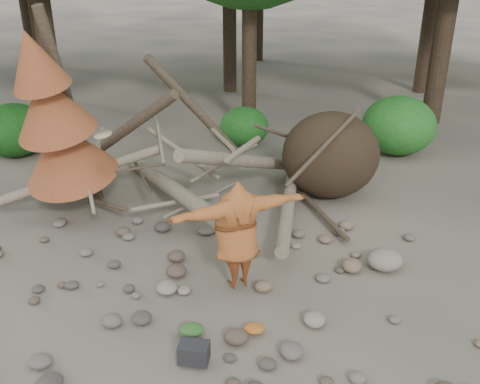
{
  "coord_description": "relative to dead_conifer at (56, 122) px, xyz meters",
  "views": [
    {
      "loc": [
        0.17,
        -6.89,
        5.28
      ],
      "look_at": [
        0.46,
        1.5,
        1.4
      ],
      "focal_mm": 40.0,
      "sensor_mm": 36.0,
      "label": 1
    }
  ],
  "objects": [
    {
      "name": "ground",
      "position": [
        3.12,
        -3.37,
        -2.11
      ],
      "size": [
        120.0,
        120.0,
        0.0
      ],
      "primitive_type": "plane",
      "color": "#514C44",
      "rests_on": "ground"
    },
    {
      "name": "deadfall_pile",
      "position": [
        5.13,
        0.87,
        -1.16
      ],
      "size": [
        8.55,
        5.24,
        3.3
      ],
      "color": "#332619",
      "rests_on": "ground"
    },
    {
      "name": "dead_conifer",
      "position": [
        0.0,
        0.0,
        0.0
      ],
      "size": [
        2.06,
        2.16,
        4.35
      ],
      "color": "#4C3F30",
      "rests_on": "ground"
    },
    {
      "name": "bush_left",
      "position": [
        -2.38,
        3.83,
        -1.39
      ],
      "size": [
        1.8,
        1.8,
        1.44
      ],
      "primitive_type": "ellipsoid",
      "color": "#164C14",
      "rests_on": "ground"
    },
    {
      "name": "bush_mid",
      "position": [
        3.92,
        4.43,
        -1.55
      ],
      "size": [
        1.4,
        1.4,
        1.12
      ],
      "primitive_type": "ellipsoid",
      "color": "#1F601C",
      "rests_on": "ground"
    },
    {
      "name": "bush_right",
      "position": [
        8.12,
        3.63,
        -1.31
      ],
      "size": [
        2.0,
        2.0,
        1.6
      ],
      "primitive_type": "ellipsoid",
      "color": "#287223",
      "rests_on": "ground"
    },
    {
      "name": "frisbee_thrower",
      "position": [
        3.5,
        -2.72,
        -1.08
      ],
      "size": [
        3.47,
        1.4,
        2.55
      ],
      "color": "#A05224",
      "rests_on": "ground"
    },
    {
      "name": "backpack",
      "position": [
        2.85,
        -4.51,
        -1.97
      ],
      "size": [
        0.46,
        0.34,
        0.28
      ],
      "primitive_type": "cube",
      "rotation": [
        0.0,
        0.0,
        -0.17
      ],
      "color": "black",
      "rests_on": "ground"
    },
    {
      "name": "cloth_green",
      "position": [
        2.79,
        -3.93,
        -2.04
      ],
      "size": [
        0.37,
        0.31,
        0.14
      ],
      "primitive_type": "ellipsoid",
      "color": "#2D5B24",
      "rests_on": "ground"
    },
    {
      "name": "cloth_orange",
      "position": [
        3.72,
        -3.91,
        -2.05
      ],
      "size": [
        0.31,
        0.25,
        0.11
      ],
      "primitive_type": "ellipsoid",
      "color": "#A35B1C",
      "rests_on": "ground"
    },
    {
      "name": "boulder_mid_right",
      "position": [
        6.15,
        -2.22,
        -1.92
      ],
      "size": [
        0.63,
        0.57,
        0.38
      ],
      "primitive_type": "ellipsoid",
      "color": "gray",
      "rests_on": "ground"
    }
  ]
}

